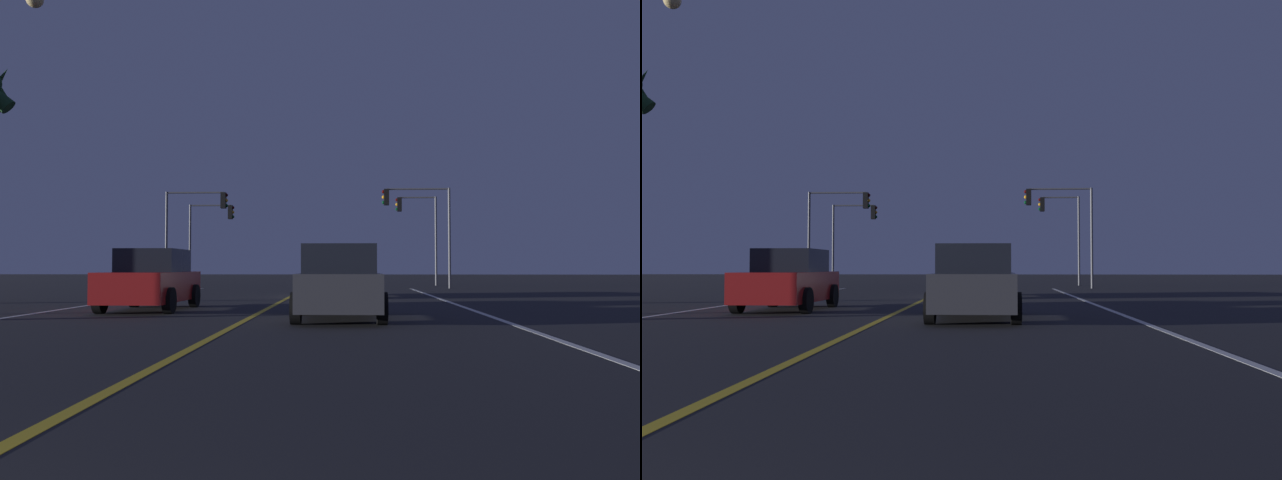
# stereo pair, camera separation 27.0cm
# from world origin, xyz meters

# --- Properties ---
(lane_edge_right) EXTENTS (0.16, 41.36, 0.01)m
(lane_edge_right) POSITION_xyz_m (5.77, 14.68, 0.00)
(lane_edge_right) COLOR silver
(lane_edge_right) RESTS_ON ground
(lane_edge_left) EXTENTS (0.16, 41.36, 0.01)m
(lane_edge_left) POSITION_xyz_m (-5.77, 14.68, 0.00)
(lane_edge_left) COLOR silver
(lane_edge_left) RESTS_ON ground
(lane_center_divider) EXTENTS (0.16, 41.36, 0.01)m
(lane_center_divider) POSITION_xyz_m (0.00, 14.68, 0.00)
(lane_center_divider) COLOR gold
(lane_center_divider) RESTS_ON ground
(car_oncoming) EXTENTS (2.02, 4.30, 1.70)m
(car_oncoming) POSITION_xyz_m (-3.15, 17.48, 0.82)
(car_oncoming) COLOR black
(car_oncoming) RESTS_ON ground
(car_lead_same_lane) EXTENTS (2.02, 4.30, 1.70)m
(car_lead_same_lane) POSITION_xyz_m (2.12, 14.50, 0.82)
(car_lead_same_lane) COLOR black
(car_lead_same_lane) RESTS_ON ground
(car_ahead_far) EXTENTS (2.02, 4.30, 1.70)m
(car_ahead_far) POSITION_xyz_m (2.24, 25.67, 0.82)
(car_ahead_far) COLOR black
(car_ahead_far) RESTS_ON ground
(traffic_light_near_right) EXTENTS (3.81, 0.36, 5.60)m
(traffic_light_near_right) POSITION_xyz_m (6.17, 35.86, 4.18)
(traffic_light_near_right) COLOR #4C4C51
(traffic_light_near_right) RESTS_ON ground
(traffic_light_near_left) EXTENTS (3.58, 0.36, 5.45)m
(traffic_light_near_left) POSITION_xyz_m (-6.27, 35.86, 4.07)
(traffic_light_near_left) COLOR #4C4C51
(traffic_light_near_left) RESTS_ON ground
(traffic_light_far_right) EXTENTS (2.65, 0.36, 5.71)m
(traffic_light_far_right) POSITION_xyz_m (6.77, 41.36, 4.20)
(traffic_light_far_right) COLOR #4C4C51
(traffic_light_far_right) RESTS_ON ground
(traffic_light_far_left) EXTENTS (2.97, 0.36, 5.25)m
(traffic_light_far_left) POSITION_xyz_m (-6.56, 41.36, 3.90)
(traffic_light_far_left) COLOR #4C4C51
(traffic_light_far_left) RESTS_ON ground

